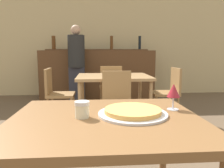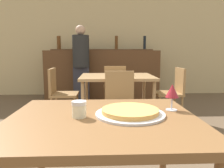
% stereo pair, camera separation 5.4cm
% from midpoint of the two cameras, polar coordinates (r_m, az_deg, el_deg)
% --- Properties ---
extents(wall_back, '(8.00, 0.05, 2.80)m').
position_cam_midpoint_polar(wall_back, '(5.63, -2.34, 11.54)').
color(wall_back, '#D1B784').
rests_on(wall_back, ground_plane).
extents(dining_table_near, '(1.03, 0.89, 0.73)m').
position_cam_midpoint_polar(dining_table_near, '(1.22, -1.22, -12.16)').
color(dining_table_near, brown).
rests_on(dining_table_near, ground_plane).
extents(dining_table_far, '(1.11, 0.85, 0.73)m').
position_cam_midpoint_polar(dining_table_far, '(3.36, 1.74, 0.94)').
color(dining_table_far, '#A87F51').
rests_on(dining_table_far, ground_plane).
extents(bar_counter, '(2.60, 0.56, 1.12)m').
position_cam_midpoint_polar(bar_counter, '(5.15, -2.26, 2.49)').
color(bar_counter, brown).
rests_on(bar_counter, ground_plane).
extents(bar_back_shelf, '(2.39, 0.24, 0.34)m').
position_cam_midpoint_polar(bar_back_shelf, '(5.26, -2.78, 9.38)').
color(bar_back_shelf, brown).
rests_on(bar_back_shelf, bar_counter).
extents(chair_far_side_front, '(0.40, 0.40, 0.84)m').
position_cam_midpoint_polar(chair_far_side_front, '(2.80, 2.65, -3.84)').
color(chair_far_side_front, olive).
rests_on(chair_far_side_front, ground_plane).
extents(chair_far_side_back, '(0.40, 0.40, 0.84)m').
position_cam_midpoint_polar(chair_far_side_back, '(3.98, 1.08, -0.19)').
color(chair_far_side_back, olive).
rests_on(chair_far_side_back, ground_plane).
extents(chair_far_side_left, '(0.40, 0.40, 0.84)m').
position_cam_midpoint_polar(chair_far_side_left, '(3.43, -13.08, -1.77)').
color(chair_far_side_left, olive).
rests_on(chair_far_side_left, ground_plane).
extents(chair_far_side_right, '(0.40, 0.40, 0.84)m').
position_cam_midpoint_polar(chair_far_side_right, '(3.56, 16.00, -1.52)').
color(chair_far_side_right, olive).
rests_on(chair_far_side_right, ground_plane).
extents(pizza_tray, '(0.39, 0.39, 0.04)m').
position_cam_midpoint_polar(pizza_tray, '(1.23, 5.95, -7.33)').
color(pizza_tray, silver).
rests_on(pizza_tray, dining_table_near).
extents(cheese_shaker, '(0.08, 0.08, 0.09)m').
position_cam_midpoint_polar(cheese_shaker, '(1.19, -7.35, -6.53)').
color(cheese_shaker, beige).
rests_on(cheese_shaker, dining_table_near).
extents(person_standing, '(0.34, 0.34, 1.63)m').
position_cam_midpoint_polar(person_standing, '(4.56, -7.77, 5.67)').
color(person_standing, '#2D2D38').
rests_on(person_standing, ground_plane).
extents(wine_glass, '(0.08, 0.08, 0.16)m').
position_cam_midpoint_polar(wine_glass, '(1.36, 16.48, -1.93)').
color(wine_glass, silver).
rests_on(wine_glass, dining_table_near).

